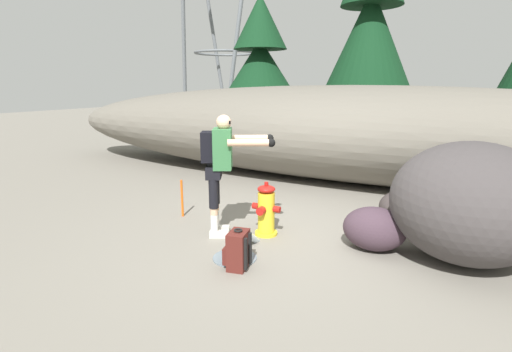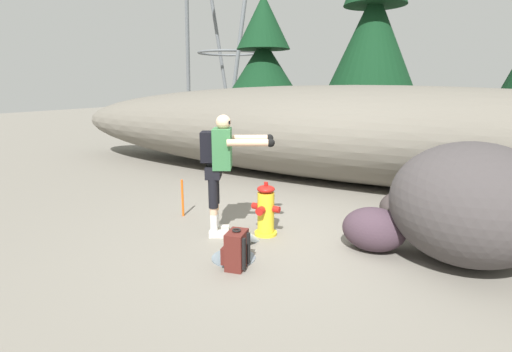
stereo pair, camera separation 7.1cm
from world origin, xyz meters
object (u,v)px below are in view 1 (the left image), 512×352
(boulder_small, at_px, (478,211))
(spare_backpack, at_px, (238,250))
(utility_worker, at_px, (221,160))
(fire_hydrant, at_px, (266,211))
(survey_stake, at_px, (182,198))
(boulder_large, at_px, (470,202))
(boulder_mid, at_px, (403,206))
(boulder_outlier, at_px, (374,229))

(boulder_small, bearing_deg, spare_backpack, -132.28)
(utility_worker, bearing_deg, fire_hydrant, -0.34)
(boulder_small, bearing_deg, survey_stake, -159.15)
(spare_backpack, relative_size, boulder_large, 0.26)
(survey_stake, bearing_deg, fire_hydrant, -2.96)
(utility_worker, distance_m, boulder_large, 3.10)
(fire_hydrant, height_order, boulder_small, fire_hydrant)
(boulder_mid, bearing_deg, boulder_outlier, -97.88)
(fire_hydrant, bearing_deg, boulder_small, 32.26)
(utility_worker, relative_size, boulder_small, 2.57)
(spare_backpack, xyz_separation_m, boulder_mid, (1.47, 2.58, 0.02))
(spare_backpack, bearing_deg, boulder_large, -159.35)
(spare_backpack, distance_m, boulder_mid, 2.97)
(utility_worker, xyz_separation_m, spare_backpack, (0.70, -0.78, -0.85))
(boulder_large, height_order, boulder_small, boulder_large)
(spare_backpack, relative_size, survey_stake, 0.78)
(boulder_mid, bearing_deg, boulder_small, 8.17)
(utility_worker, xyz_separation_m, boulder_small, (3.18, 1.95, -0.80))
(fire_hydrant, height_order, spare_backpack, fire_hydrant)
(spare_backpack, xyz_separation_m, boulder_outlier, (1.28, 1.24, 0.06))
(utility_worker, bearing_deg, boulder_outlier, -14.79)
(fire_hydrant, relative_size, boulder_large, 0.42)
(utility_worker, bearing_deg, spare_backpack, -76.17)
(utility_worker, bearing_deg, boulder_small, 3.53)
(spare_backpack, bearing_deg, boulder_small, -143.83)
(boulder_small, relative_size, survey_stake, 1.09)
(boulder_small, height_order, survey_stake, survey_stake)
(boulder_small, xyz_separation_m, boulder_outlier, (-1.20, -1.48, 0.02))
(boulder_small, bearing_deg, fire_hydrant, -147.74)
(utility_worker, height_order, boulder_outlier, utility_worker)
(spare_backpack, bearing_deg, fire_hydrant, -93.10)
(utility_worker, bearing_deg, boulder_mid, 11.77)
(spare_backpack, distance_m, survey_stake, 2.04)
(fire_hydrant, distance_m, boulder_mid, 2.23)
(spare_backpack, relative_size, boulder_mid, 0.57)
(boulder_large, bearing_deg, fire_hydrant, -170.99)
(utility_worker, distance_m, boulder_mid, 2.94)
(spare_backpack, relative_size, boulder_outlier, 0.59)
(boulder_mid, relative_size, survey_stake, 1.37)
(boulder_large, height_order, boulder_mid, boulder_large)
(boulder_large, relative_size, survey_stake, 3.01)
(boulder_large, relative_size, boulder_mid, 2.19)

